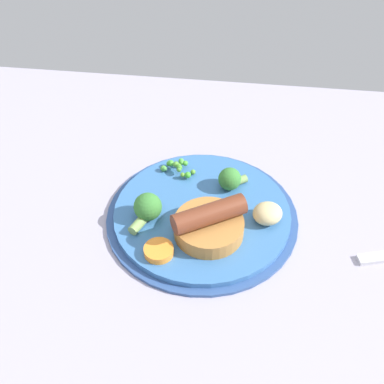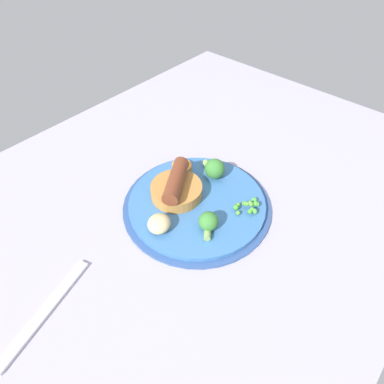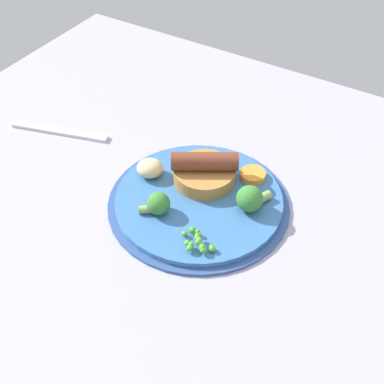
{
  "view_description": "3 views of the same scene",
  "coord_description": "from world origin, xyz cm",
  "views": [
    {
      "loc": [
        -5.62,
        49.38,
        59.59
      ],
      "look_at": [
        0.98,
        -4.93,
        6.61
      ],
      "focal_mm": 50.0,
      "sensor_mm": 36.0,
      "label": 1
    },
    {
      "loc": [
        -33.97,
        -31.37,
        50.33
      ],
      "look_at": [
        -0.65,
        -2.09,
        5.95
      ],
      "focal_mm": 32.0,
      "sensor_mm": 36.0,
      "label": 2
    },
    {
      "loc": [
        28.3,
        -53.19,
        60.39
      ],
      "look_at": [
        -0.81,
        -5.08,
        6.95
      ],
      "focal_mm": 50.0,
      "sensor_mm": 36.0,
      "label": 3
    }
  ],
  "objects": [
    {
      "name": "dining_table",
      "position": [
        0.0,
        0.0,
        1.5
      ],
      "size": [
        110.0,
        80.0,
        3.0
      ],
      "primitive_type": "cube",
      "color": "#9E99AD",
      "rests_on": "ground"
    },
    {
      "name": "dinner_plate",
      "position": [
        -0.68,
        -3.33,
        3.57
      ],
      "size": [
        27.6,
        27.6,
        1.4
      ],
      "color": "#2D4C84",
      "rests_on": "dining_table"
    },
    {
      "name": "potato_chunk_0",
      "position": [
        -9.87,
        -2.79,
        5.77
      ],
      "size": [
        5.42,
        5.29,
        2.75
      ],
      "primitive_type": "ellipsoid",
      "rotation": [
        0.0,
        0.0,
        2.01
      ],
      "color": "#CCB77F",
      "rests_on": "dinner_plate"
    },
    {
      "name": "carrot_slice_1",
      "position": [
        4.22,
        4.96,
        4.93
      ],
      "size": [
        5.5,
        5.5,
        1.05
      ],
      "primitive_type": "cylinder",
      "rotation": [
        0.0,
        0.0,
        5.72
      ],
      "color": "orange",
      "rests_on": "dinner_plate"
    },
    {
      "name": "sausage_pudding",
      "position": [
        -1.99,
        0.58,
        6.32
      ],
      "size": [
        10.2,
        9.61,
        5.22
      ],
      "rotation": [
        0.0,
        0.0,
        3.68
      ],
      "color": "#AD7538",
      "rests_on": "dinner_plate"
    },
    {
      "name": "pea_pile",
      "position": [
        4.08,
        -11.65,
        5.31
      ],
      "size": [
        5.51,
        4.03,
        1.73
      ],
      "color": "green",
      "rests_on": "dinner_plate"
    },
    {
      "name": "broccoli_floret_near",
      "position": [
        -4.27,
        -8.95,
        6.04
      ],
      "size": [
        4.44,
        3.87,
        3.42
      ],
      "rotation": [
        0.0,
        0.0,
        0.61
      ],
      "color": "#387A33",
      "rests_on": "dinner_plate"
    },
    {
      "name": "broccoli_floret_far",
      "position": [
        6.85,
        -1.29,
        6.29
      ],
      "size": [
        4.22,
        5.92,
        3.99
      ],
      "rotation": [
        0.0,
        0.0,
        4.3
      ],
      "color": "#387A33",
      "rests_on": "dinner_plate"
    }
  ]
}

